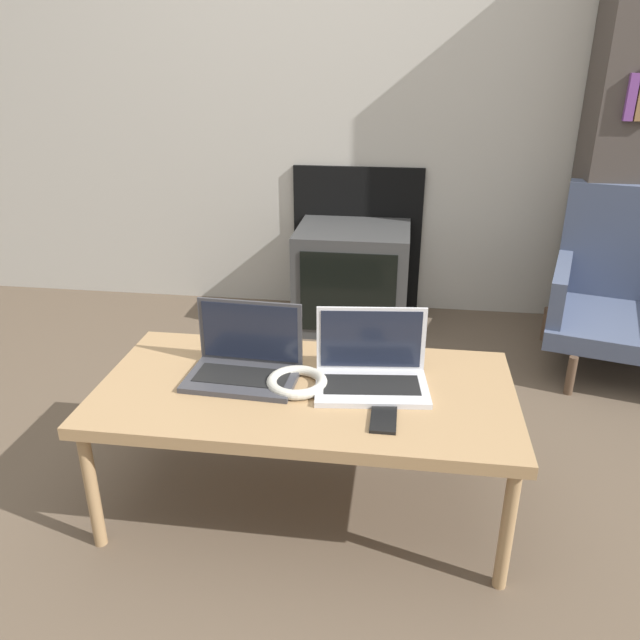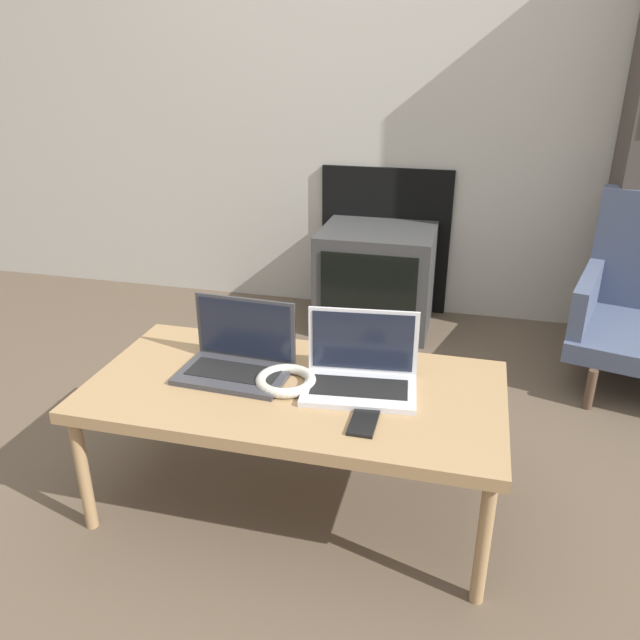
# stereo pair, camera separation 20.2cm
# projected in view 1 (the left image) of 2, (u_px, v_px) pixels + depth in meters

# --- Properties ---
(ground_plane) EXTENTS (14.00, 14.00, 0.00)m
(ground_plane) POSITION_uv_depth(u_px,v_px,m) (299.00, 532.00, 1.82)
(ground_plane) COLOR brown
(wall_back) EXTENTS (7.00, 0.08, 2.60)m
(wall_back) POSITION_uv_depth(u_px,v_px,m) (360.00, 51.00, 2.97)
(wall_back) COLOR #ADA89E
(wall_back) RESTS_ON ground_plane
(table) EXTENTS (1.19, 0.60, 0.41)m
(table) POSITION_uv_depth(u_px,v_px,m) (306.00, 396.00, 1.80)
(table) COLOR #9E7A51
(table) RESTS_ON ground_plane
(laptop_left) EXTENTS (0.33, 0.22, 0.21)m
(laptop_left) POSITION_uv_depth(u_px,v_px,m) (245.00, 361.00, 1.83)
(laptop_left) COLOR #38383D
(laptop_left) RESTS_ON table
(laptop_right) EXTENTS (0.34, 0.24, 0.21)m
(laptop_right) POSITION_uv_depth(u_px,v_px,m) (371.00, 369.00, 1.78)
(laptop_right) COLOR silver
(laptop_right) RESTS_ON table
(headphones) EXTENTS (0.18, 0.18, 0.03)m
(headphones) POSITION_uv_depth(u_px,v_px,m) (297.00, 382.00, 1.78)
(headphones) COLOR beige
(headphones) RESTS_ON table
(phone) EXTENTS (0.07, 0.13, 0.01)m
(phone) POSITION_uv_depth(u_px,v_px,m) (384.00, 419.00, 1.62)
(phone) COLOR black
(phone) RESTS_ON table
(tv) EXTENTS (0.55, 0.47, 0.50)m
(tv) POSITION_uv_depth(u_px,v_px,m) (352.00, 277.00, 3.12)
(tv) COLOR #383838
(tv) RESTS_ON ground_plane
(armchair) EXTENTS (0.81, 0.77, 0.76)m
(armchair) POSITION_uv_depth(u_px,v_px,m) (636.00, 286.00, 2.71)
(armchair) COLOR #47516B
(armchair) RESTS_ON ground_plane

